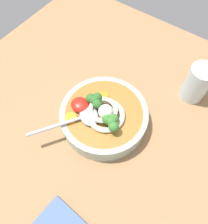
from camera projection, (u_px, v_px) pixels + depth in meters
table_slab at (102, 133)px, 60.12cm from camera, size 93.33×93.33×4.20cm
soup_bowl at (104, 117)px, 57.24cm from camera, size 21.93×21.93×4.99cm
noodle_pile at (104, 112)px, 53.63cm from camera, size 10.22×10.02×4.11cm
soup_spoon at (83, 117)px, 53.55cm from camera, size 12.53×16.11×1.60cm
chili_sauce_dollop at (79, 106)px, 54.76cm from camera, size 4.71×4.24×2.12cm
broccoli_floret_rear at (95, 100)px, 54.19cm from camera, size 4.55×3.92×3.60cm
broccoli_floret_center at (111, 122)px, 51.08cm from camera, size 4.78×4.11×3.78cm
carrot_slice_beside_noodles at (103, 96)px, 57.10cm from camera, size 2.68×2.68×0.59cm
carrot_slice_extra_a at (71, 118)px, 53.97cm from camera, size 2.87×2.87×0.64cm
drinking_glass at (197, 83)px, 59.09cm from camera, size 6.61×6.61×10.62cm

